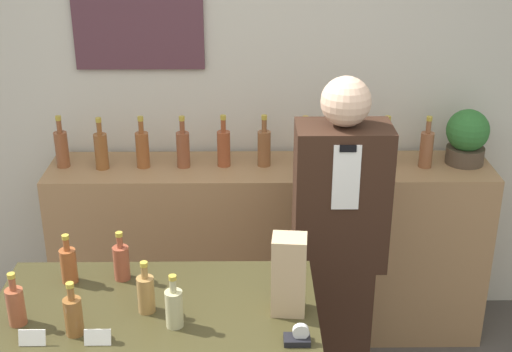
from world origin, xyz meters
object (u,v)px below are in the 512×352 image
(paper_bag, at_px, (289,275))
(potted_plant, at_px, (467,136))
(shopkeeper, at_px, (338,251))
(tape_dispenser, at_px, (298,337))

(paper_bag, bearing_deg, potted_plant, 52.59)
(potted_plant, relative_size, paper_bag, 0.97)
(shopkeeper, height_order, paper_bag, shopkeeper)
(potted_plant, xyz_separation_m, paper_bag, (-1.00, -1.31, -0.03))
(shopkeeper, bearing_deg, paper_bag, -111.14)
(shopkeeper, bearing_deg, potted_plant, 39.86)
(paper_bag, bearing_deg, tape_dispenser, -82.66)
(tape_dispenser, bearing_deg, potted_plant, 56.87)
(shopkeeper, distance_m, tape_dispenser, 0.93)
(potted_plant, height_order, paper_bag, potted_plant)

